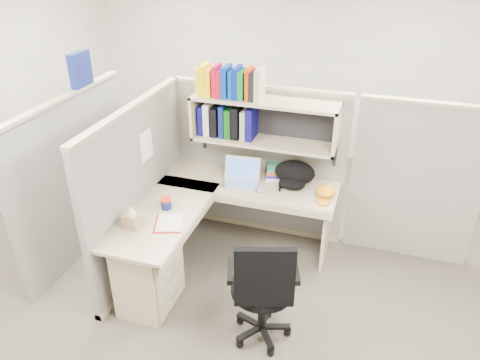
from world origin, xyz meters
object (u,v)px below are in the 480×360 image
(backpack, at_px, (294,175))
(snack_canister, at_px, (166,203))
(desk, at_px, (178,249))
(laptop, at_px, (240,173))
(task_chair, at_px, (262,305))

(backpack, height_order, snack_canister, backpack)
(desk, xyz_separation_m, backpack, (0.83, 0.94, 0.41))
(desk, distance_m, laptop, 0.95)
(task_chair, bearing_deg, snack_canister, 152.50)
(backpack, relative_size, task_chair, 0.38)
(snack_canister, bearing_deg, desk, -45.85)
(laptop, relative_size, task_chair, 0.34)
(laptop, height_order, task_chair, task_chair)
(desk, relative_size, task_chair, 1.66)
(backpack, relative_size, snack_canister, 3.99)
(desk, bearing_deg, task_chair, -23.01)
(snack_canister, bearing_deg, task_chair, -27.50)
(desk, xyz_separation_m, snack_canister, (-0.17, 0.17, 0.34))
(laptop, distance_m, snack_canister, 0.80)
(desk, xyz_separation_m, laptop, (0.33, 0.79, 0.42))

